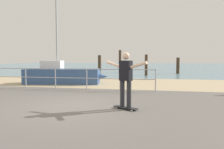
{
  "coord_description": "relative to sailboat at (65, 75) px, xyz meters",
  "views": [
    {
      "loc": [
        2.64,
        -6.72,
        1.56
      ],
      "look_at": [
        0.86,
        2.0,
        0.9
      ],
      "focal_mm": 35.9,
      "sensor_mm": 36.0,
      "label": 1
    }
  ],
  "objects": [
    {
      "name": "groyne_post_1",
      "position": [
        1.54,
        10.81,
        0.67
      ],
      "size": [
        0.28,
        0.28,
        2.38
      ],
      "primitive_type": "cylinder",
      "color": "#422D1E",
      "rests_on": "ground"
    },
    {
      "name": "beach_strip",
      "position": [
        2.82,
        1.15,
        -0.52
      ],
      "size": [
        24.0,
        6.0,
        0.04
      ],
      "primitive_type": "cube",
      "color": "tan",
      "rests_on": "ground"
    },
    {
      "name": "sea_surface",
      "position": [
        2.82,
        29.15,
        -0.52
      ],
      "size": [
        72.0,
        50.0,
        0.04
      ],
      "primitive_type": "cube",
      "color": "slate",
      "rests_on": "ground"
    },
    {
      "name": "skateboard",
      "position": [
        4.53,
        -5.99,
        -0.46
      ],
      "size": [
        0.8,
        0.55,
        0.08
      ],
      "color": "black",
      "rests_on": "ground"
    },
    {
      "name": "railing_fence",
      "position": [
        0.46,
        -2.25,
        0.17
      ],
      "size": [
        9.88,
        0.05,
        1.05
      ],
      "color": "#9EA0A5",
      "rests_on": "ground"
    },
    {
      "name": "groyne_post_3",
      "position": [
        7.41,
        10.25,
        0.27
      ],
      "size": [
        0.31,
        0.31,
        1.6
      ],
      "primitive_type": "cylinder",
      "color": "#422D1E",
      "rests_on": "ground"
    },
    {
      "name": "skateboarder",
      "position": [
        4.53,
        -5.99,
        0.49
      ],
      "size": [
        1.32,
        0.75,
        1.65
      ],
      "color": "#26262B",
      "rests_on": "skateboard"
    },
    {
      "name": "sailboat",
      "position": [
        0.0,
        0.0,
        0.0
      ],
      "size": [
        5.06,
        2.08,
        5.39
      ],
      "color": "#335184",
      "rests_on": "ground"
    },
    {
      "name": "groyne_post_0",
      "position": [
        -1.39,
        13.45,
        0.42
      ],
      "size": [
        0.38,
        0.38,
        1.88
      ],
      "primitive_type": "cylinder",
      "color": "#422D1E",
      "rests_on": "ground"
    },
    {
      "name": "ground_plane",
      "position": [
        2.82,
        -6.85,
        -0.52
      ],
      "size": [
        24.0,
        10.0,
        0.04
      ],
      "primitive_type": "cube",
      "color": "#605B56",
      "rests_on": "ground"
    },
    {
      "name": "groyne_post_2",
      "position": [
        4.48,
        7.14,
        0.4
      ],
      "size": [
        0.25,
        0.25,
        1.85
      ],
      "primitive_type": "cylinder",
      "color": "#422D1E",
      "rests_on": "ground"
    }
  ]
}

